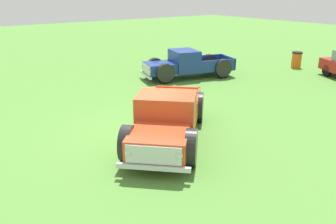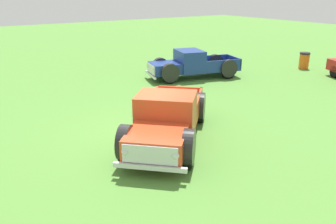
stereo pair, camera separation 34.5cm
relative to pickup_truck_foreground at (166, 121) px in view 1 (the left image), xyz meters
name	(u,v)px [view 1 (the left image)]	position (x,y,z in m)	size (l,w,h in m)	color
ground_plane	(147,133)	(-1.07, -0.03, -0.74)	(80.00, 80.00, 0.00)	#548C38
pickup_truck_foreground	(166,121)	(0.00, 0.00, 0.00)	(4.90, 4.83, 1.56)	#D14723
pickup_truck_behind_left	(183,65)	(-6.31, 5.63, -0.04)	(2.96, 5.08, 1.47)	navy
trash_can	(297,60)	(-4.37, 12.73, -0.26)	(0.59, 0.59, 0.95)	orange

